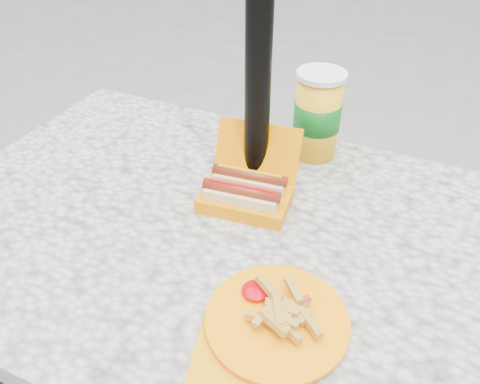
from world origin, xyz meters
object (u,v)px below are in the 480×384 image
at_px(umbrella_pole, 260,17).
at_px(soda_cup, 317,115).
at_px(hotdog_box, 246,191).
at_px(fries_plate, 275,322).

bearing_deg(umbrella_pole, soda_cup, 63.43).
xyz_separation_m(hotdog_box, fries_plate, (0.16, -0.26, -0.02)).
distance_m(umbrella_pole, hotdog_box, 0.33).
xyz_separation_m(umbrella_pole, fries_plate, (0.17, -0.34, -0.34)).
bearing_deg(soda_cup, hotdog_box, -105.98).
xyz_separation_m(hotdog_box, soda_cup, (0.07, 0.24, 0.07)).
bearing_deg(fries_plate, soda_cup, 100.64).
bearing_deg(umbrella_pole, fries_plate, -62.77).
relative_size(fries_plate, soda_cup, 1.57).
relative_size(hotdog_box, soda_cup, 0.95).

